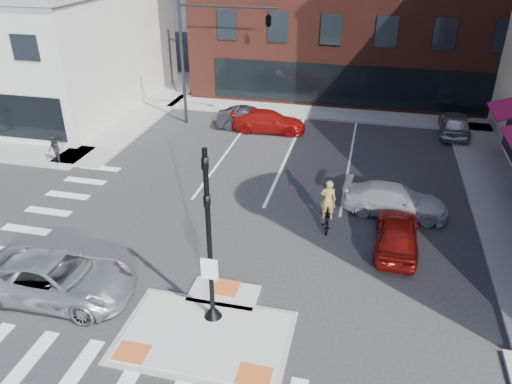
% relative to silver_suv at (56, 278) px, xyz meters
% --- Properties ---
extents(ground, '(120.00, 120.00, 0.00)m').
position_rel_silver_suv_xyz_m(ground, '(5.60, -0.27, -0.77)').
color(ground, '#28282B').
rests_on(ground, ground).
extents(refuge_island, '(5.40, 4.65, 0.13)m').
position_rel_silver_suv_xyz_m(refuge_island, '(5.60, -0.52, -0.72)').
color(refuge_island, gray).
rests_on(refuge_island, ground).
extents(sidewalk_nw, '(23.50, 20.50, 0.15)m').
position_rel_silver_suv_xyz_m(sidewalk_nw, '(-11.17, 15.02, -0.70)').
color(sidewalk_nw, gray).
rests_on(sidewalk_nw, ground).
extents(sidewalk_e, '(3.00, 24.00, 0.15)m').
position_rel_silver_suv_xyz_m(sidewalk_e, '(16.40, 9.73, -0.70)').
color(sidewalk_e, gray).
rests_on(sidewalk_e, ground).
extents(sidewalk_n, '(26.00, 3.00, 0.15)m').
position_rel_silver_suv_xyz_m(sidewalk_n, '(8.60, 21.73, -0.70)').
color(sidewalk_n, gray).
rests_on(sidewalk_n, ground).
extents(building_nw, '(20.40, 16.40, 14.40)m').
position_rel_silver_suv_xyz_m(building_nw, '(-16.38, 19.71, 3.46)').
color(building_nw, beige).
rests_on(building_nw, ground).
extents(signal_pole, '(0.60, 0.60, 5.98)m').
position_rel_silver_suv_xyz_m(signal_pole, '(5.60, 0.13, 1.58)').
color(signal_pole, black).
rests_on(signal_pole, refuge_island).
extents(mast_arm_signal, '(6.10, 2.24, 8.00)m').
position_rel_silver_suv_xyz_m(mast_arm_signal, '(2.12, 17.73, 5.43)').
color(mast_arm_signal, black).
rests_on(mast_arm_signal, ground).
extents(silver_suv, '(5.61, 2.67, 1.55)m').
position_rel_silver_suv_xyz_m(silver_suv, '(0.00, 0.00, 0.00)').
color(silver_suv, '#B6B8BE').
rests_on(silver_suv, ground).
extents(red_sedan, '(1.78, 4.17, 1.41)m').
position_rel_silver_suv_xyz_m(red_sedan, '(11.48, 5.73, -0.07)').
color(red_sedan, maroon).
rests_on(red_sedan, ground).
extents(white_pickup, '(4.73, 2.18, 1.34)m').
position_rel_silver_suv_xyz_m(white_pickup, '(11.43, 8.64, -0.10)').
color(white_pickup, silver).
rests_on(white_pickup, ground).
extents(bg_car_dark, '(4.18, 2.05, 1.32)m').
position_rel_silver_suv_xyz_m(bg_car_dark, '(2.36, 17.72, -0.11)').
color(bg_car_dark, '#26252A').
rests_on(bg_car_dark, ground).
extents(bg_car_silver, '(1.92, 4.45, 1.50)m').
position_rel_silver_suv_xyz_m(bg_car_silver, '(15.10, 19.56, -0.03)').
color(bg_car_silver, '#A7A9AF').
rests_on(bg_car_silver, ground).
extents(bg_car_red, '(4.67, 2.07, 1.33)m').
position_rel_silver_suv_xyz_m(bg_car_red, '(3.75, 17.43, -0.11)').
color(bg_car_red, '#98100D').
rests_on(bg_car_red, ground).
extents(cyclist, '(0.80, 1.84, 2.25)m').
position_rel_silver_suv_xyz_m(cyclist, '(8.60, 6.73, -0.02)').
color(cyclist, '#3F3F44').
rests_on(cyclist, ground).
extents(pedestrian_a, '(0.94, 0.92, 1.53)m').
position_rel_silver_suv_xyz_m(pedestrian_a, '(-6.40, 9.73, 0.14)').
color(pedestrian_a, black).
rests_on(pedestrian_a, sidewalk_nw).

